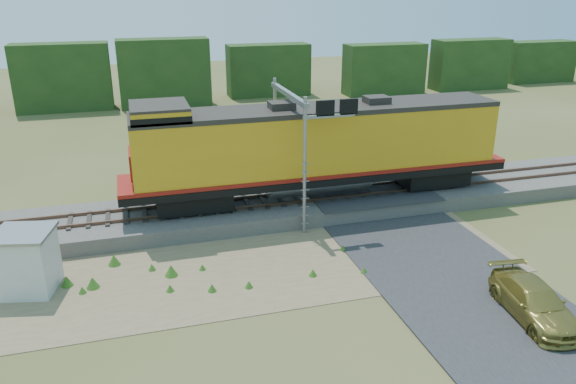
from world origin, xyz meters
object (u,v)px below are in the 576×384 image
object	(u,v)px
signal_gantry	(299,122)
car	(535,302)
shed	(27,261)
locomotive	(314,147)

from	to	relation	value
signal_gantry	car	distance (m)	13.91
shed	car	bearing A→B (deg)	-9.32
locomotive	car	xyz separation A→B (m)	(4.62, -12.50, -3.01)
locomotive	car	size ratio (longest dim) A/B	4.65
car	shed	bearing A→B (deg)	165.24
shed	signal_gantry	size ratio (longest dim) A/B	0.38
signal_gantry	car	xyz separation A→B (m)	(5.71, -11.83, -4.58)
locomotive	car	world-z (taller)	locomotive
shed	car	size ratio (longest dim) A/B	0.58
shed	signal_gantry	xyz separation A→B (m)	(12.91, 4.37, 3.90)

